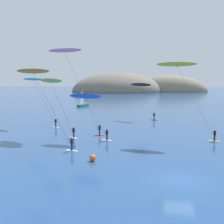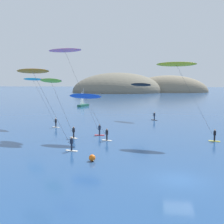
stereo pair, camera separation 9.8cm
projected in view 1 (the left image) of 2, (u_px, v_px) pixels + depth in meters
The scene contains 11 objects.
ground_plane at pixel (179, 180), 23.90m from camera, with size 600.00×600.00×0.00m, color navy.
headland_island at pixel (128, 92), 191.19m from camera, with size 91.05×57.28×26.12m.
sailboat_near at pixel (83, 104), 88.82m from camera, with size 2.77×5.92×5.70m.
kitesurfer_lime at pixel (53, 86), 42.16m from camera, with size 6.96×3.89×8.76m.
kitesurfer_yellow at pixel (179, 70), 39.23m from camera, with size 9.01×2.39×11.03m.
kitesurfer_blue at pixel (87, 100), 39.40m from camera, with size 6.40×1.85×6.65m.
kitesurfer_orange at pixel (36, 78), 34.51m from camera, with size 8.58×2.99×9.93m.
kitesurfer_cyan at pixel (35, 83), 51.72m from camera, with size 8.37×4.21×8.88m.
kitesurfer_pink at pixel (67, 56), 43.63m from camera, with size 9.54×2.97×13.37m.
kitesurfer_black at pixel (142, 88), 60.10m from camera, with size 6.15×4.15×7.83m.
marker_buoy at pixel (92, 158), 29.42m from camera, with size 0.70×0.70×0.70m, color orange.
Camera 1 is at (-2.25, -23.67, 8.54)m, focal length 45.00 mm.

